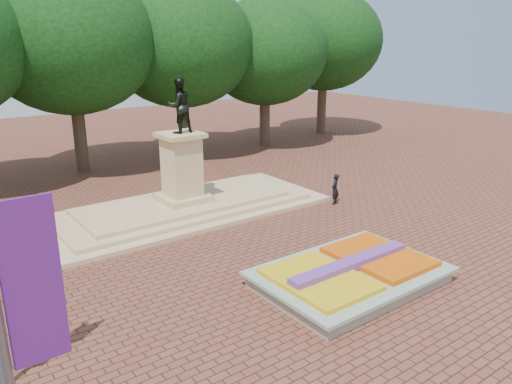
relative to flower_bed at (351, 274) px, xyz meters
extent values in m
plane|color=brown|center=(-1.03, 2.00, -0.38)|extent=(90.00, 90.00, 0.00)
cube|color=gray|center=(-0.03, 0.00, -0.15)|extent=(6.00, 4.00, 0.45)
cube|color=#A3B0A0|center=(-0.03, 0.00, 0.12)|extent=(6.30, 4.30, 0.12)
cube|color=orange|center=(1.42, 0.00, 0.25)|extent=(2.60, 3.40, 0.22)
cube|color=yellow|center=(-1.48, 0.00, 0.24)|extent=(2.60, 3.40, 0.18)
cube|color=#653695|center=(-0.03, 0.00, 0.34)|extent=(5.20, 0.55, 0.38)
cube|color=tan|center=(-1.03, 10.00, -0.28)|extent=(14.00, 6.00, 0.20)
cube|color=tan|center=(-1.03, 10.00, -0.08)|extent=(12.00, 5.00, 0.20)
cube|color=tan|center=(-1.03, 10.00, 0.12)|extent=(10.00, 4.00, 0.20)
cube|color=tan|center=(-1.03, 10.00, 0.37)|extent=(2.20, 2.20, 0.30)
cube|color=tan|center=(-1.03, 10.00, 1.92)|extent=(1.50, 1.50, 2.80)
cube|color=tan|center=(-1.03, 10.00, 3.42)|extent=(1.90, 1.90, 0.20)
imported|color=black|center=(-1.03, 10.00, 4.77)|extent=(1.22, 0.95, 2.50)
cylinder|color=#36271D|center=(-2.03, 20.00, 1.62)|extent=(0.80, 0.80, 4.00)
ellipsoid|color=black|center=(-2.03, 20.00, 6.32)|extent=(8.80, 8.80, 7.48)
cylinder|color=#36271D|center=(4.97, 20.00, 1.62)|extent=(0.80, 0.80, 4.00)
ellipsoid|color=black|center=(4.97, 20.00, 6.32)|extent=(8.80, 8.80, 7.48)
cylinder|color=#36271D|center=(11.97, 20.00, 1.62)|extent=(0.80, 0.80, 4.00)
ellipsoid|color=black|center=(11.97, 20.00, 6.32)|extent=(8.80, 8.80, 7.48)
cylinder|color=#36271D|center=(18.97, 20.00, 1.62)|extent=(0.80, 0.80, 4.00)
ellipsoid|color=black|center=(18.97, 20.00, 6.32)|extent=(8.80, 8.80, 7.48)
cube|color=#5C1B74|center=(-10.78, -4.50, 4.92)|extent=(0.70, 0.04, 2.20)
imported|color=black|center=(5.75, 6.50, 0.41)|extent=(0.69, 0.63, 1.58)
camera|label=1|loc=(-11.84, -10.52, 7.80)|focal=35.00mm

